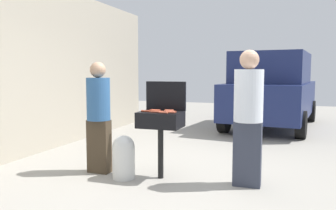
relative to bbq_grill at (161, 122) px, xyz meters
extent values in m
plane|color=#9E998E|center=(0.15, 0.19, -0.81)|extent=(24.00, 24.00, 0.00)
cube|color=#B2A893|center=(-2.79, 1.19, 0.79)|extent=(0.24, 8.00, 3.19)
cylinder|color=black|center=(0.00, 0.00, -0.44)|extent=(0.08, 0.08, 0.73)
cube|color=black|center=(0.00, 0.00, 0.04)|extent=(0.60, 0.44, 0.22)
cube|color=black|center=(0.00, 0.22, 0.36)|extent=(0.60, 0.05, 0.42)
cylinder|color=#C6593D|center=(0.12, 0.00, 0.16)|extent=(0.13, 0.04, 0.03)
cylinder|color=#C6593D|center=(0.10, 0.08, 0.16)|extent=(0.13, 0.04, 0.03)
cylinder|color=#C6593D|center=(0.19, -0.12, 0.16)|extent=(0.13, 0.03, 0.03)
cylinder|color=#AD4228|center=(-0.10, 0.07, 0.16)|extent=(0.13, 0.03, 0.03)
cylinder|color=#B74C33|center=(-0.03, -0.12, 0.16)|extent=(0.13, 0.04, 0.03)
cylinder|color=#AD4228|center=(-0.10, 0.00, 0.16)|extent=(0.13, 0.03, 0.03)
cylinder|color=#B74C33|center=(0.18, -0.03, 0.16)|extent=(0.13, 0.03, 0.03)
cylinder|color=#AD4228|center=(-0.19, -0.09, 0.16)|extent=(0.13, 0.03, 0.03)
cylinder|color=#AD4228|center=(0.02, -0.09, 0.16)|extent=(0.13, 0.03, 0.03)
cylinder|color=#B74C33|center=(-0.08, 0.04, 0.16)|extent=(0.13, 0.04, 0.03)
cylinder|color=#C6593D|center=(0.10, -0.17, 0.16)|extent=(0.13, 0.04, 0.03)
cylinder|color=#B74C33|center=(0.09, 0.12, 0.16)|extent=(0.13, 0.03, 0.03)
cylinder|color=silver|center=(-0.49, -0.19, -0.58)|extent=(0.32, 0.32, 0.46)
sphere|color=silver|center=(-0.49, -0.19, -0.35)|extent=(0.31, 0.31, 0.31)
cube|color=#3F3323|center=(-0.97, -0.04, -0.41)|extent=(0.33, 0.18, 0.79)
cylinder|color=#2D598C|center=(-0.97, -0.04, 0.30)|extent=(0.35, 0.35, 0.63)
sphere|color=tan|center=(-0.97, -0.04, 0.73)|extent=(0.23, 0.23, 0.23)
cube|color=#333847|center=(1.20, 0.07, -0.38)|extent=(0.36, 0.20, 0.86)
cylinder|color=silver|center=(1.20, 0.07, 0.40)|extent=(0.38, 0.38, 0.68)
sphere|color=tan|center=(1.20, 0.07, 0.86)|extent=(0.25, 0.25, 0.25)
cube|color=navy|center=(1.26, 5.45, -0.04)|extent=(2.42, 4.60, 0.90)
cube|color=navy|center=(1.24, 5.25, 0.81)|extent=(2.06, 2.79, 0.80)
cylinder|color=black|center=(1.97, 3.81, -0.49)|extent=(0.30, 0.66, 0.64)
cylinder|color=black|center=(0.18, 4.03, -0.49)|extent=(0.30, 0.66, 0.64)
cylinder|color=black|center=(2.35, 6.87, -0.49)|extent=(0.30, 0.66, 0.64)
cylinder|color=black|center=(0.55, 7.09, -0.49)|extent=(0.30, 0.66, 0.64)
camera|label=1|loc=(1.70, -4.51, 0.70)|focal=37.01mm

